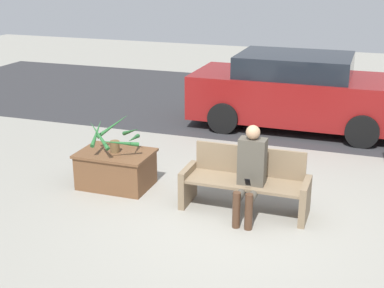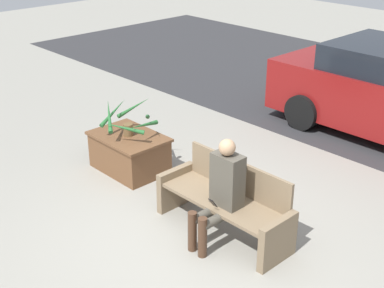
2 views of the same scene
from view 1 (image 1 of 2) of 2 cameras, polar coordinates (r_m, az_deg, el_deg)
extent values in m
plane|color=gray|center=(7.26, 3.88, -8.06)|extent=(30.00, 30.00, 0.00)
cube|color=#2D2D30|center=(12.99, 11.22, 3.93)|extent=(20.00, 6.00, 0.01)
cube|color=#7A664C|center=(7.63, -0.45, -4.37)|extent=(0.09, 0.58, 0.54)
cube|color=#7A664C|center=(7.29, 11.97, -5.97)|extent=(0.09, 0.58, 0.54)
cube|color=#7A664C|center=(7.36, 5.65, -4.11)|extent=(1.57, 0.53, 0.04)
cube|color=#7A664C|center=(7.52, 6.19, -1.76)|extent=(1.57, 0.04, 0.41)
cube|color=#4C473D|center=(7.17, 6.44, -1.85)|extent=(0.36, 0.22, 0.64)
sphere|color=tan|center=(7.02, 6.53, 1.25)|extent=(0.19, 0.19, 0.19)
cylinder|color=#4C473D|center=(7.12, 5.26, -5.22)|extent=(0.11, 0.47, 0.11)
cylinder|color=#4C473D|center=(7.09, 6.54, -5.39)|extent=(0.11, 0.47, 0.11)
cylinder|color=#472D1E|center=(6.97, 4.75, -7.03)|extent=(0.10, 0.10, 0.49)
cylinder|color=#472D1E|center=(6.94, 6.06, -7.21)|extent=(0.10, 0.10, 0.49)
cube|color=black|center=(7.04, 5.96, -4.06)|extent=(0.07, 0.09, 0.12)
cube|color=brown|center=(8.26, -8.11, -2.67)|extent=(1.06, 0.72, 0.55)
cube|color=brown|center=(8.17, -8.19, -0.99)|extent=(1.11, 0.77, 0.04)
cylinder|color=brown|center=(8.13, -8.23, -0.27)|extent=(0.14, 0.14, 0.18)
cone|color=#26602D|center=(8.01, -6.28, 0.58)|extent=(0.18, 0.59, 0.17)
cone|color=#26602D|center=(8.17, -6.52, 1.36)|extent=(0.48, 0.42, 0.28)
cone|color=#26602D|center=(8.29, -8.46, 1.92)|extent=(0.48, 0.33, 0.38)
cone|color=#26602D|center=(8.14, -10.13, 1.20)|extent=(0.19, 0.56, 0.30)
cone|color=#26602D|center=(7.94, -9.91, 0.94)|extent=(0.49, 0.35, 0.35)
cone|color=#26602D|center=(7.82, -7.77, 0.12)|extent=(0.49, 0.43, 0.19)
cube|color=maroon|center=(11.22, 11.24, 4.96)|extent=(4.30, 1.80, 0.89)
cube|color=black|center=(11.10, 10.90, 8.31)|extent=(2.24, 1.66, 0.42)
cylinder|color=black|center=(10.35, 17.69, 1.29)|extent=(0.62, 0.18, 0.62)
cylinder|color=black|center=(12.08, 18.04, 3.73)|extent=(0.62, 0.18, 0.62)
cylinder|color=black|center=(10.72, 3.34, 2.77)|extent=(0.62, 0.18, 0.62)
cylinder|color=black|center=(12.40, 5.64, 4.95)|extent=(0.62, 0.18, 0.62)
camera|label=2|loc=(3.40, 62.05, 15.20)|focal=50.00mm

